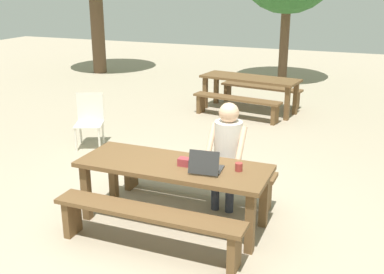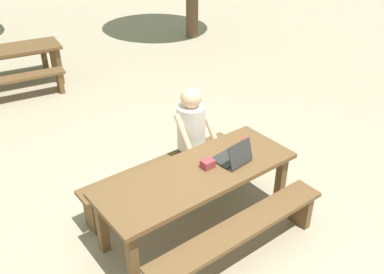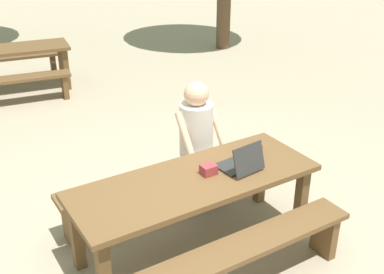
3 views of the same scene
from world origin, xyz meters
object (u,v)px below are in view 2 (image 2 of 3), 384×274
object	(u,v)px
coffee_mug	(245,142)
picnic_table_mid	(1,56)
laptop	(233,156)
picnic_table_front	(197,180)
person_seated	(193,130)
small_pouch	(207,164)

from	to	relation	value
coffee_mug	picnic_table_mid	bearing A→B (deg)	103.75
laptop	picnic_table_mid	distance (m)	5.21
picnic_table_mid	picnic_table_front	bearing A→B (deg)	-75.66
picnic_table_front	person_seated	bearing A→B (deg)	55.98
coffee_mug	person_seated	xyz separation A→B (m)	(-0.31, 0.55, 0.01)
laptop	person_seated	bearing A→B (deg)	-96.33
small_pouch	person_seated	xyz separation A→B (m)	(0.29, 0.62, 0.01)
laptop	picnic_table_front	bearing A→B (deg)	-16.56
coffee_mug	person_seated	size ratio (longest dim) A/B	0.07
small_pouch	picnic_table_mid	bearing A→B (deg)	97.04
picnic_table_front	coffee_mug	xyz separation A→B (m)	(0.73, 0.07, 0.14)
coffee_mug	laptop	bearing A→B (deg)	-154.05
small_pouch	person_seated	size ratio (longest dim) A/B	0.10
picnic_table_front	picnic_table_mid	bearing A→B (deg)	95.54
picnic_table_front	coffee_mug	size ratio (longest dim) A/B	23.74
picnic_table_front	laptop	distance (m)	0.45
small_pouch	person_seated	world-z (taller)	person_seated
person_seated	picnic_table_mid	size ratio (longest dim) A/B	0.61
picnic_table_front	small_pouch	distance (m)	0.19
picnic_table_front	picnic_table_mid	size ratio (longest dim) A/B	1.00
laptop	picnic_table_mid	xyz separation A→B (m)	(-0.90, 5.13, -0.16)
coffee_mug	person_seated	bearing A→B (deg)	118.89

